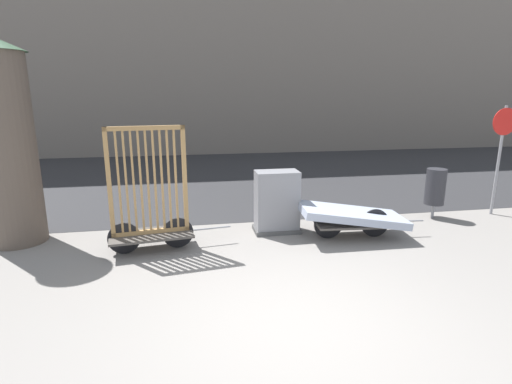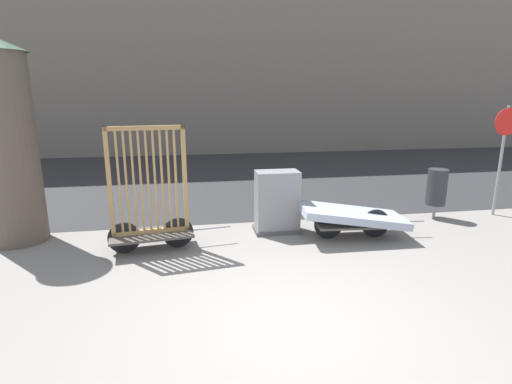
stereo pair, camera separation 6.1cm
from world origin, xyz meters
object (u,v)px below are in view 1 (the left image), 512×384
object	(u,v)px
bike_cart_with_mattress	(352,216)
utility_cabinet	(277,204)
trash_bin	(435,187)
bike_cart_with_bedframe	(150,209)
sign_post	(501,144)
advertising_column	(5,143)

from	to	relation	value
bike_cart_with_mattress	utility_cabinet	bearing A→B (deg)	160.79
utility_cabinet	trash_bin	bearing A→B (deg)	4.55
bike_cart_with_bedframe	bike_cart_with_mattress	bearing A→B (deg)	-7.62
bike_cart_with_bedframe	trash_bin	xyz separation A→B (m)	(5.86, 0.86, -0.06)
utility_cabinet	sign_post	bearing A→B (deg)	3.14
bike_cart_with_mattress	trash_bin	xyz separation A→B (m)	(2.24, 0.86, 0.27)
bike_cart_with_bedframe	sign_post	distance (m)	7.40
bike_cart_with_mattress	advertising_column	distance (m)	6.26
bike_cart_with_mattress	sign_post	world-z (taller)	sign_post
advertising_column	utility_cabinet	bearing A→B (deg)	-3.41
trash_bin	advertising_column	bearing A→B (deg)	180.00
bike_cart_with_bedframe	bike_cart_with_mattress	distance (m)	3.64
utility_cabinet	advertising_column	bearing A→B (deg)	176.59
bike_cart_with_bedframe	utility_cabinet	bearing A→B (deg)	6.41
trash_bin	sign_post	world-z (taller)	sign_post
bike_cart_with_bedframe	bike_cart_with_mattress	size ratio (longest dim) A/B	0.89
bike_cart_with_mattress	utility_cabinet	size ratio (longest dim) A/B	1.99
bike_cart_with_mattress	advertising_column	size ratio (longest dim) A/B	0.67
bike_cart_with_mattress	trash_bin	bearing A→B (deg)	25.76
trash_bin	advertising_column	world-z (taller)	advertising_column
bike_cart_with_mattress	sign_post	xyz separation A→B (m)	(3.69, 0.85, 1.15)
trash_bin	sign_post	distance (m)	1.69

